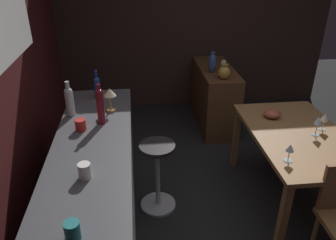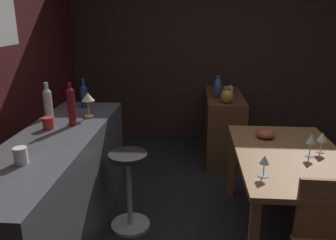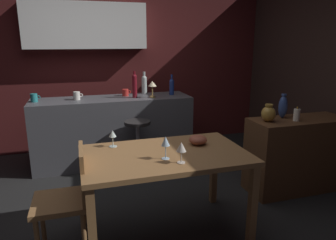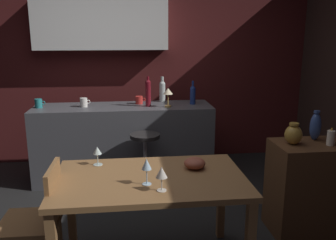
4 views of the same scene
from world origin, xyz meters
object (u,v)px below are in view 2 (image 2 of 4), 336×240
Objects in this scene: wine_glass_left at (311,139)px; wine_bottle_clear at (48,102)px; wine_glass_center at (265,161)px; vase_brass at (227,96)px; dining_table at (290,164)px; cup_red at (48,123)px; counter_lamp at (88,100)px; fruit_bowl at (266,134)px; wine_bottle_ruby at (71,105)px; wine_bottle_cobalt at (84,95)px; bar_stool at (129,189)px; sideboard_cabinet at (223,126)px; cup_white at (21,156)px; vase_ceramic_blue at (218,87)px; pillar_candle_tall at (230,92)px; wine_glass_right at (322,138)px.

wine_glass_left is 0.58× the size of wine_bottle_clear.
vase_brass is (1.63, 0.10, 0.06)m from wine_glass_center.
cup_red is at bearing 90.14° from dining_table.
counter_lamp reaches higher than vase_brass.
counter_lamp is at bearing 78.96° from wine_glass_left.
wine_glass_left is at bearing -146.02° from fruit_bowl.
wine_bottle_cobalt is at bearing 7.72° from wine_bottle_ruby.
vase_brass is (1.15, -1.36, -0.17)m from wine_bottle_ruby.
dining_table is at bearing -91.28° from bar_stool.
wine_bottle_clear reaches higher than sideboard_cabinet.
vase_brass is (1.24, 0.38, 0.25)m from dining_table.
wine_glass_center is 1.55m from cup_white.
wine_bottle_cobalt is (0.35, -0.21, -0.02)m from wine_bottle_clear.
fruit_bowl is at bearing 33.98° from wine_glass_left.
cup_white and vase_brass have the same top height.
wine_bottle_clear reaches higher than vase_brass.
dining_table is 1.59m from vase_ceramic_blue.
cup_red is 0.42m from counter_lamp.
cup_white is at bearing -166.47° from wine_bottle_clear.
wine_bottle_ruby is at bearing 98.82° from fruit_bowl.
wine_bottle_ruby is at bearing 71.68° from wine_glass_center.
vase_ceramic_blue is (0.84, -1.35, -0.08)m from wine_bottle_cobalt.
pillar_candle_tall is 0.58× the size of vase_ceramic_blue.
cup_white is 2.37m from vase_brass.
wine_glass_left is at bearing -93.85° from wine_bottle_ruby.
fruit_bowl is (0.74, -0.16, -0.07)m from wine_glass_center.
dining_table is at bearing -109.35° from wine_bottle_cobalt.
wine_bottle_cobalt is at bearing 23.97° from counter_lamp.
fruit_bowl is 1.33× the size of cup_red.
counter_lamp is 1.84m from pillar_candle_tall.
vase_brass is at bearing -36.63° from bar_stool.
wine_bottle_cobalt is 0.65m from cup_red.
bar_stool is 1.60m from wine_glass_right.
wine_glass_left is 1.89m from wine_bottle_ruby.
wine_glass_left is 1.23× the size of wine_glass_center.
cup_white is at bearing 172.72° from counter_lamp.
wine_glass_left is 0.99× the size of vase_brass.
wine_bottle_clear is (0.32, 2.16, 0.17)m from wine_glass_left.
cup_white is at bearing 120.83° from fruit_bowl.
wine_bottle_cobalt reaches higher than vase_ceramic_blue.
vase_ceramic_blue is 0.26m from vase_brass.
wine_glass_center is 1.67m from cup_red.
bar_stool is at bearing -138.76° from wine_bottle_cobalt.
wine_bottle_cobalt is (0.58, 2.06, 0.16)m from wine_glass_right.
sideboard_cabinet is 2.08m from wine_glass_center.
wine_bottle_clear is at bearing 126.14° from pillar_candle_tall.
bar_stool is 1.04m from wine_bottle_cobalt.
wine_glass_center is 0.97× the size of pillar_candle_tall.
wine_glass_right reaches higher than fruit_bowl.
bar_stool is at bearing -109.34° from wine_bottle_clear.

